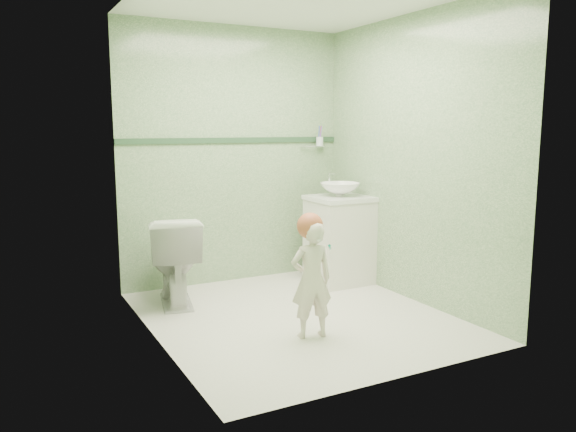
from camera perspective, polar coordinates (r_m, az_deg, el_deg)
ground at (r=4.52m, az=0.90°, el=-10.08°), size 2.50×2.50×0.00m
room_shell at (r=4.28m, az=0.94°, el=5.28°), size 2.50×2.54×2.40m
trim_stripe at (r=5.39m, az=-5.43°, el=7.60°), size 2.20×0.02×0.05m
vanity at (r=5.41m, az=5.18°, el=-2.53°), size 0.52×0.50×0.80m
counter at (r=5.35m, az=5.24°, el=1.78°), size 0.54×0.52×0.04m
basin at (r=5.34m, az=5.26°, el=2.68°), size 0.37×0.37×0.13m
faucet at (r=5.48m, az=4.22°, el=3.70°), size 0.03×0.13×0.18m
cup_holder at (r=5.74m, az=3.13°, el=7.51°), size 0.26×0.07×0.21m
toilet at (r=4.86m, az=-11.39°, el=-4.30°), size 0.56×0.80×0.75m
toddler at (r=4.00m, az=2.38°, el=-6.42°), size 0.33×0.24×0.83m
hair_cap at (r=3.93m, az=2.23°, el=-0.99°), size 0.18×0.18×0.18m
teal_toothbrush at (r=3.85m, az=4.10°, el=-3.06°), size 0.11×0.14×0.08m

